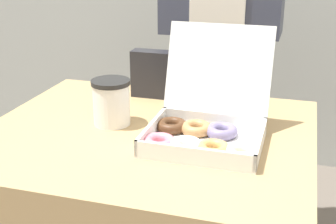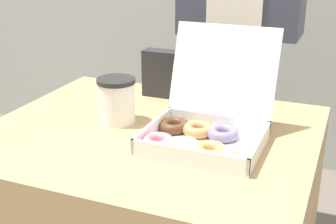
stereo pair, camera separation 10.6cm
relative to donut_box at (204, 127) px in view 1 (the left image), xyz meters
The scene contains 4 objects.
donut_box is the anchor object (origin of this frame).
coffee_cup 0.27m from the donut_box, behind, with size 0.11×0.11×0.13m.
napkin_holder 0.38m from the donut_box, 128.24° to the left, with size 0.12×0.05×0.15m.
person_customer 0.69m from the donut_box, 97.15° to the left, with size 0.44×0.24×1.60m.
Camera 1 is at (0.38, -1.08, 1.19)m, focal length 50.00 mm.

